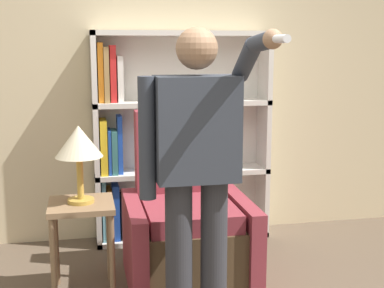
# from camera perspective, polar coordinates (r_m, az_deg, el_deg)

# --- Properties ---
(wall_back) EXTENTS (8.00, 0.06, 2.80)m
(wall_back) POSITION_cam_1_polar(r_m,az_deg,el_deg) (4.44, -3.78, 7.91)
(wall_back) COLOR beige
(wall_back) RESTS_ON ground_plane
(bookcase) EXTENTS (1.43, 0.28, 1.71)m
(bookcase) POSITION_cam_1_polar(r_m,az_deg,el_deg) (4.36, -2.89, 0.44)
(bookcase) COLOR silver
(bookcase) RESTS_ON ground_plane
(armchair) EXTENTS (0.83, 0.82, 1.15)m
(armchair) POSITION_cam_1_polar(r_m,az_deg,el_deg) (3.71, -0.60, -8.95)
(armchair) COLOR #4C3823
(armchair) RESTS_ON ground_plane
(person_standing) EXTENTS (0.59, 0.78, 1.69)m
(person_standing) POSITION_cam_1_polar(r_m,az_deg,el_deg) (2.87, 0.50, -2.04)
(person_standing) COLOR #2D2D33
(person_standing) RESTS_ON ground_plane
(side_table) EXTENTS (0.41, 0.41, 0.62)m
(side_table) POSITION_cam_1_polar(r_m,az_deg,el_deg) (3.51, -11.67, -8.01)
(side_table) COLOR #846647
(side_table) RESTS_ON ground_plane
(table_lamp) EXTENTS (0.30, 0.30, 0.49)m
(table_lamp) POSITION_cam_1_polar(r_m,az_deg,el_deg) (3.39, -11.98, -0.04)
(table_lamp) COLOR gold
(table_lamp) RESTS_ON side_table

